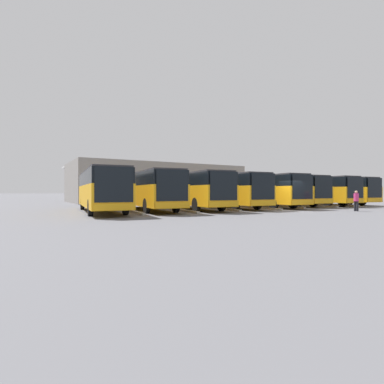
{
  "coord_description": "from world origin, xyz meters",
  "views": [
    {
      "loc": [
        19.55,
        17.55,
        1.57
      ],
      "look_at": [
        5.75,
        -6.17,
        1.55
      ],
      "focal_mm": 28.0,
      "sensor_mm": 36.0,
      "label": 1
    }
  ],
  "objects_px": {
    "bus_1": "(308,190)",
    "bus_3": "(259,190)",
    "bus_7": "(101,189)",
    "pedestrian": "(356,200)",
    "bus_5": "(190,189)",
    "bus_4": "(224,190)",
    "bus_2": "(280,190)",
    "bus_0": "(328,190)",
    "bus_6": "(148,189)"
  },
  "relations": [
    {
      "from": "bus_0",
      "to": "bus_4",
      "type": "xyz_separation_m",
      "value": [
        15.99,
        0.0,
        0.0
      ]
    },
    {
      "from": "bus_0",
      "to": "bus_4",
      "type": "height_order",
      "value": "same"
    },
    {
      "from": "bus_4",
      "to": "bus_5",
      "type": "height_order",
      "value": "same"
    },
    {
      "from": "bus_2",
      "to": "pedestrian",
      "type": "height_order",
      "value": "bus_2"
    },
    {
      "from": "bus_7",
      "to": "pedestrian",
      "type": "relative_size",
      "value": 7.57
    },
    {
      "from": "bus_2",
      "to": "bus_7",
      "type": "bearing_deg",
      "value": 8.22
    },
    {
      "from": "bus_3",
      "to": "bus_5",
      "type": "bearing_deg",
      "value": 3.94
    },
    {
      "from": "bus_1",
      "to": "bus_2",
      "type": "xyz_separation_m",
      "value": [
        4.0,
        -0.64,
        0.0
      ]
    },
    {
      "from": "bus_7",
      "to": "pedestrian",
      "type": "bearing_deg",
      "value": 159.01
    },
    {
      "from": "bus_0",
      "to": "bus_1",
      "type": "relative_size",
      "value": 1.0
    },
    {
      "from": "bus_0",
      "to": "bus_7",
      "type": "bearing_deg",
      "value": 6.95
    },
    {
      "from": "bus_5",
      "to": "bus_6",
      "type": "height_order",
      "value": "same"
    },
    {
      "from": "bus_0",
      "to": "bus_2",
      "type": "xyz_separation_m",
      "value": [
        7.99,
        -0.36,
        0.0
      ]
    },
    {
      "from": "bus_7",
      "to": "pedestrian",
      "type": "xyz_separation_m",
      "value": [
        -18.07,
        9.37,
        -0.89
      ]
    },
    {
      "from": "bus_0",
      "to": "bus_3",
      "type": "distance_m",
      "value": 12.0
    },
    {
      "from": "bus_0",
      "to": "bus_6",
      "type": "relative_size",
      "value": 1.0
    },
    {
      "from": "bus_1",
      "to": "bus_4",
      "type": "distance_m",
      "value": 11.99
    },
    {
      "from": "bus_5",
      "to": "bus_4",
      "type": "bearing_deg",
      "value": -171.14
    },
    {
      "from": "bus_2",
      "to": "bus_4",
      "type": "height_order",
      "value": "same"
    },
    {
      "from": "bus_5",
      "to": "bus_6",
      "type": "distance_m",
      "value": 4.01
    },
    {
      "from": "bus_6",
      "to": "bus_7",
      "type": "xyz_separation_m",
      "value": [
        4.0,
        0.38,
        0.0
      ]
    },
    {
      "from": "bus_3",
      "to": "bus_4",
      "type": "relative_size",
      "value": 1.0
    },
    {
      "from": "bus_2",
      "to": "bus_6",
      "type": "height_order",
      "value": "same"
    },
    {
      "from": "bus_4",
      "to": "bus_6",
      "type": "bearing_deg",
      "value": 5.55
    },
    {
      "from": "bus_4",
      "to": "pedestrian",
      "type": "height_order",
      "value": "bus_4"
    },
    {
      "from": "bus_4",
      "to": "bus_7",
      "type": "xyz_separation_m",
      "value": [
        11.99,
        0.26,
        0.0
      ]
    },
    {
      "from": "bus_5",
      "to": "bus_6",
      "type": "relative_size",
      "value": 1.0
    },
    {
      "from": "pedestrian",
      "to": "bus_6",
      "type": "bearing_deg",
      "value": -115.0
    },
    {
      "from": "bus_2",
      "to": "bus_5",
      "type": "bearing_deg",
      "value": 8.99
    },
    {
      "from": "bus_0",
      "to": "pedestrian",
      "type": "bearing_deg",
      "value": 50.58
    },
    {
      "from": "bus_3",
      "to": "bus_7",
      "type": "height_order",
      "value": "same"
    },
    {
      "from": "bus_2",
      "to": "bus_4",
      "type": "distance_m",
      "value": 8.0
    },
    {
      "from": "bus_2",
      "to": "bus_7",
      "type": "height_order",
      "value": "same"
    },
    {
      "from": "bus_1",
      "to": "bus_7",
      "type": "height_order",
      "value": "same"
    },
    {
      "from": "bus_1",
      "to": "bus_7",
      "type": "xyz_separation_m",
      "value": [
        23.98,
        -0.01,
        0.0
      ]
    },
    {
      "from": "bus_3",
      "to": "bus_5",
      "type": "xyz_separation_m",
      "value": [
        7.99,
        -0.35,
        0.0
      ]
    },
    {
      "from": "bus_1",
      "to": "bus_6",
      "type": "distance_m",
      "value": 19.99
    },
    {
      "from": "bus_4",
      "to": "bus_6",
      "type": "xyz_separation_m",
      "value": [
        7.99,
        -0.12,
        0.0
      ]
    },
    {
      "from": "bus_6",
      "to": "bus_5",
      "type": "bearing_deg",
      "value": -177.76
    },
    {
      "from": "bus_0",
      "to": "pedestrian",
      "type": "relative_size",
      "value": 7.57
    },
    {
      "from": "bus_4",
      "to": "bus_5",
      "type": "relative_size",
      "value": 1.0
    },
    {
      "from": "bus_3",
      "to": "bus_7",
      "type": "relative_size",
      "value": 1.0
    },
    {
      "from": "bus_1",
      "to": "bus_2",
      "type": "bearing_deg",
      "value": -2.68
    },
    {
      "from": "bus_1",
      "to": "bus_3",
      "type": "distance_m",
      "value": 8.0
    },
    {
      "from": "bus_4",
      "to": "pedestrian",
      "type": "bearing_deg",
      "value": 128.68
    },
    {
      "from": "bus_5",
      "to": "bus_7",
      "type": "height_order",
      "value": "same"
    },
    {
      "from": "bus_0",
      "to": "bus_2",
      "type": "relative_size",
      "value": 1.0
    },
    {
      "from": "bus_1",
      "to": "bus_3",
      "type": "relative_size",
      "value": 1.0
    },
    {
      "from": "bus_4",
      "to": "bus_6",
      "type": "height_order",
      "value": "same"
    },
    {
      "from": "bus_2",
      "to": "bus_7",
      "type": "distance_m",
      "value": 19.99
    }
  ]
}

